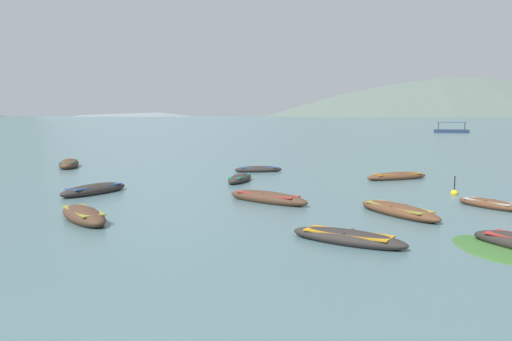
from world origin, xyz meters
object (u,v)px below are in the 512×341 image
at_px(rowboat_4, 69,164).
at_px(ferry_0, 451,131).
at_px(rowboat_1, 490,204).
at_px(rowboat_9, 268,198).
at_px(rowboat_7, 240,179).
at_px(rowboat_2, 397,176).
at_px(rowboat_8, 348,238).
at_px(rowboat_12, 399,211).
at_px(mooring_buoy, 454,193).
at_px(rowboat_5, 258,169).
at_px(rowboat_0, 83,215).
at_px(rowboat_3, 94,190).

bearing_deg(rowboat_4, ferry_0, 60.34).
relative_size(rowboat_1, rowboat_9, 0.69).
bearing_deg(rowboat_7, rowboat_9, -70.11).
xyz_separation_m(rowboat_2, rowboat_8, (-3.59, -16.51, -0.01)).
relative_size(rowboat_12, mooring_buoy, 4.01).
distance_m(rowboat_5, rowboat_12, 16.50).
distance_m(rowboat_0, rowboat_8, 9.95).
bearing_deg(rowboat_0, rowboat_1, 17.71).
height_order(rowboat_0, rowboat_4, rowboat_4).
bearing_deg(rowboat_5, rowboat_1, -46.39).
bearing_deg(rowboat_3, rowboat_2, 26.99).
xyz_separation_m(rowboat_3, mooring_buoy, (18.02, 2.18, -0.10)).
xyz_separation_m(rowboat_3, rowboat_4, (-7.80, 12.08, 0.05)).
distance_m(rowboat_4, rowboat_5, 14.74).
distance_m(rowboat_3, ferry_0, 101.17).
height_order(rowboat_2, mooring_buoy, mooring_buoy).
distance_m(rowboat_3, mooring_buoy, 18.15).
distance_m(rowboat_1, rowboat_2, 9.81).
bearing_deg(rowboat_7, rowboat_0, -108.06).
bearing_deg(rowboat_9, rowboat_2, 53.65).
xyz_separation_m(rowboat_0, rowboat_1, (16.04, 5.12, -0.07)).
bearing_deg(rowboat_5, rowboat_0, -103.69).
relative_size(rowboat_0, ferry_0, 0.47).
height_order(rowboat_0, rowboat_9, rowboat_0).
bearing_deg(rowboat_5, rowboat_2, -17.95).
bearing_deg(rowboat_8, rowboat_2, 77.74).
height_order(rowboat_1, rowboat_2, rowboat_2).
xyz_separation_m(rowboat_1, rowboat_5, (-11.78, 12.37, 0.02)).
height_order(rowboat_8, ferry_0, ferry_0).
bearing_deg(rowboat_12, rowboat_7, 131.46).
xyz_separation_m(rowboat_8, rowboat_12, (2.17, 4.84, 0.01)).
relative_size(rowboat_3, rowboat_8, 1.08).
height_order(rowboat_1, rowboat_7, rowboat_7).
xyz_separation_m(rowboat_1, rowboat_8, (-6.29, -7.08, 0.02)).
height_order(rowboat_4, mooring_buoy, mooring_buoy).
relative_size(rowboat_1, rowboat_12, 0.69).
bearing_deg(mooring_buoy, rowboat_8, -118.09).
bearing_deg(ferry_0, rowboat_8, -104.41).
height_order(rowboat_0, rowboat_2, rowboat_0).
bearing_deg(rowboat_7, rowboat_4, 155.55).
relative_size(rowboat_2, rowboat_12, 1.01).
xyz_separation_m(rowboat_2, rowboat_5, (-9.08, 2.94, -0.01)).
distance_m(rowboat_3, rowboat_12, 14.99).
bearing_deg(rowboat_1, mooring_buoy, 100.84).
bearing_deg(rowboat_2, rowboat_8, -102.26).
bearing_deg(rowboat_0, rowboat_12, 13.59).
height_order(rowboat_4, rowboat_9, rowboat_4).
bearing_deg(rowboat_9, rowboat_3, 171.74).
xyz_separation_m(rowboat_0, rowboat_5, (4.26, 17.49, -0.05)).
bearing_deg(rowboat_3, rowboat_7, 40.32).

